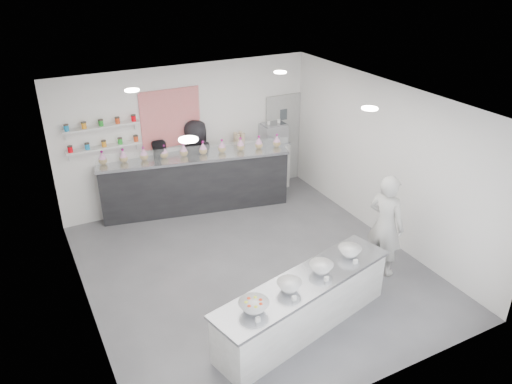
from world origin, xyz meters
The scene contains 26 objects.
floor centered at (0.00, 0.00, 0.00)m, with size 6.00×6.00×0.00m, color #515156.
ceiling centered at (0.00, 0.00, 3.00)m, with size 6.00×6.00×0.00m, color white.
back_wall centered at (0.00, 3.00, 1.50)m, with size 5.50×5.50×0.00m, color white.
left_wall centered at (-2.75, 0.00, 1.50)m, with size 6.00×6.00×0.00m, color white.
right_wall centered at (2.75, 0.00, 1.50)m, with size 6.00×6.00×0.00m, color white.
back_door centered at (2.30, 2.97, 1.05)m, with size 0.88×0.04×2.10m, color #9A9A97.
pattern_panel centered at (-0.35, 2.98, 1.95)m, with size 1.25×0.03×1.20m, color #D40007.
jar_shelf_lower centered at (-1.75, 2.90, 1.60)m, with size 1.45×0.22×0.04m, color silver.
jar_shelf_upper centered at (-1.75, 2.90, 2.02)m, with size 1.45×0.22×0.04m, color silver.
preserve_jars centered at (-1.75, 2.88, 1.88)m, with size 1.45×0.10×0.56m, color #F3000D, non-canonical shape.
downlight_0 centered at (-1.40, -1.00, 2.98)m, with size 0.24×0.24×0.02m, color white.
downlight_1 centered at (1.40, -1.00, 2.98)m, with size 0.24×0.24×0.02m, color white.
downlight_2 centered at (-1.40, 1.60, 2.98)m, with size 0.24×0.24×0.02m, color white.
downlight_3 centered at (1.40, 1.60, 2.98)m, with size 0.24×0.24×0.02m, color white.
prep_counter centered at (-0.02, -1.67, 0.42)m, with size 3.05×0.69×0.83m, color #B5B5B0.
back_bar centered at (-0.04, 2.60, 0.61)m, with size 3.93×0.72×1.22m, color black.
sneeze_guard centered at (-0.11, 2.26, 1.38)m, with size 3.88×0.02×0.33m, color white.
espresso_ledge centered at (1.55, 2.78, 0.55)m, with size 1.47×0.47×1.09m, color #B5B5B0.
espresso_machine centered at (1.95, 2.78, 1.31)m, with size 0.56×0.39×0.43m, color #93969E.
cup_stacks centered at (1.09, 2.78, 1.28)m, with size 0.24×0.24×0.37m, color tan, non-canonical shape.
prep_bowls centered at (-0.02, -1.67, 0.90)m, with size 2.31×0.46×0.14m, color white, non-canonical shape.
label_cards centered at (-0.14, -2.15, 0.87)m, with size 2.01×0.04×0.07m, color white, non-canonical shape.
cookie_bags centered at (-0.04, 2.60, 1.36)m, with size 3.77×0.17×0.29m, color #FF99E1, non-canonical shape.
woman_prep centered at (1.94, -1.07, 0.91)m, with size 0.66×0.43×1.82m, color #B9B8B2.
staff_left centered at (-0.72, 2.85, 0.79)m, with size 0.77×0.60×1.59m, color black.
staff_right centered at (0.11, 2.85, 0.94)m, with size 0.91×0.59×1.87m, color black.
Camera 1 is at (-3.32, -6.47, 5.11)m, focal length 35.00 mm.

